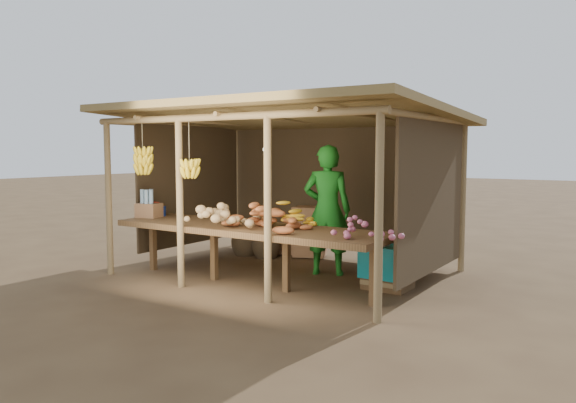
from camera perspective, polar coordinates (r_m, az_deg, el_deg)
The scene contains 13 objects.
ground at distance 8.32m, azimuth 0.00°, elevation -7.22°, with size 60.00×60.00×0.00m, color brown.
stall_structure at distance 8.23m, azimuth -0.23°, elevation 6.12°, with size 4.70×3.50×2.43m.
counter at distance 7.43m, azimuth -4.02°, elevation -2.95°, with size 3.90×1.05×0.80m.
potato_heap at distance 7.38m, azimuth -6.44°, elevation -1.09°, with size 1.09×0.66×0.37m, color #A78656, non-canonical shape.
sweet_potato_heap at distance 7.15m, azimuth -2.51°, elevation -1.30°, with size 1.10×0.66×0.36m, color #AF5C2D, non-canonical shape.
onion_heap at distance 6.24m, azimuth 7.72°, elevation -2.34°, with size 0.77×0.46×0.35m, color #C25E79, non-canonical shape.
banana_pile at distance 7.42m, azimuth 0.33°, elevation -1.12°, with size 0.59×0.35×0.35m, color yellow, non-canonical shape.
tomato_basin at distance 8.75m, azimuth -13.62°, elevation -0.87°, with size 0.41×0.41×0.21m.
bottle_box at distance 8.57m, azimuth -13.95°, elevation -0.51°, with size 0.38×0.32×0.42m.
vendor at distance 8.08m, azimuth 4.00°, elevation -0.87°, with size 0.68×0.45×1.87m, color #1A781D.
tarp_crate at distance 7.42m, azimuth 10.12°, elevation -6.42°, with size 0.63×0.55×0.74m.
carton_stack at distance 9.53m, azimuth 1.26°, elevation -3.38°, with size 1.19×0.55×0.83m.
burlap_sacks at distance 9.52m, azimuth -3.30°, elevation -3.90°, with size 0.92×0.48×0.65m.
Camera 1 is at (4.45, -6.80, 1.79)m, focal length 35.00 mm.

